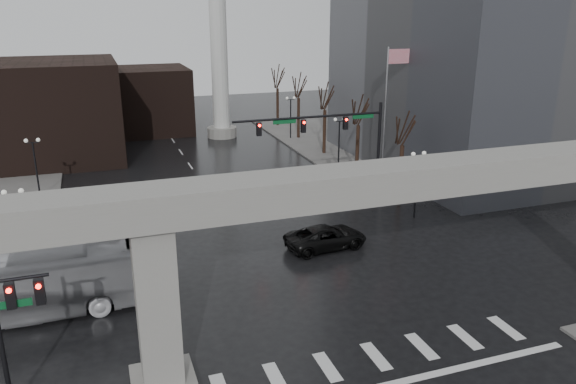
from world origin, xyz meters
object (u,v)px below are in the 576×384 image
far_car (149,197)px  city_bus (26,283)px  pickup_truck (326,237)px  signal_mast_arm (336,133)px

far_car → city_bus: bearing=-114.3°
city_bus → far_car: bearing=-26.4°
city_bus → pickup_truck: bearing=-80.5°
signal_mast_arm → pickup_truck: size_ratio=2.22×
signal_mast_arm → far_car: 15.61m
signal_mast_arm → pickup_truck: (-4.02, -7.86, -5.07)m
pickup_truck → city_bus: bearing=94.1°
pickup_truck → far_car: 15.81m
signal_mast_arm → city_bus: signal_mast_arm is taller
pickup_truck → far_car: far_car is taller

